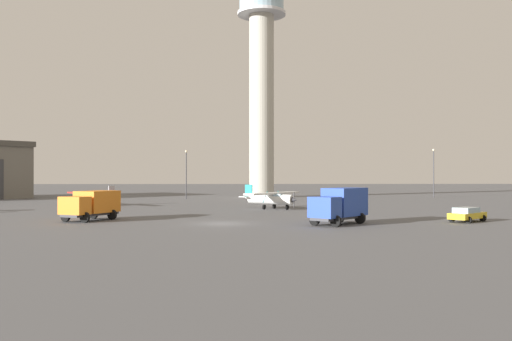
% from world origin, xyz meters
% --- Properties ---
extents(ground_plane, '(400.00, 400.00, 0.00)m').
position_xyz_m(ground_plane, '(0.00, 0.00, 0.00)').
color(ground_plane, '#545456').
extents(control_tower, '(9.36, 9.36, 44.55)m').
position_xyz_m(control_tower, '(5.81, 55.50, 24.38)').
color(control_tower, '#B2AD9E').
rests_on(control_tower, ground_plane).
extents(airplane_white, '(8.17, 9.25, 3.11)m').
position_xyz_m(airplane_white, '(5.46, 20.25, 1.45)').
color(airplane_white, white).
rests_on(airplane_white, ground_plane).
extents(airplane_red, '(8.24, 7.45, 2.81)m').
position_xyz_m(airplane_red, '(-19.00, 27.57, 1.31)').
color(airplane_red, red).
rests_on(airplane_red, ground_plane).
extents(truck_box_orange, '(4.91, 6.44, 2.84)m').
position_xyz_m(truck_box_orange, '(-12.77, 3.66, 1.59)').
color(truck_box_orange, '#38383D').
rests_on(truck_box_orange, ground_plane).
extents(truck_box_blue, '(6.01, 6.26, 3.24)m').
position_xyz_m(truck_box_blue, '(10.51, -1.10, 1.77)').
color(truck_box_blue, '#38383D').
rests_on(truck_box_blue, ground_plane).
extents(car_yellow, '(4.52, 4.26, 1.37)m').
position_xyz_m(car_yellow, '(22.86, 0.93, 0.74)').
color(car_yellow, gold).
rests_on(car_yellow, ground_plane).
extents(light_post_west, '(0.44, 0.44, 8.81)m').
position_xyz_m(light_post_west, '(-8.10, 48.91, 5.24)').
color(light_post_west, '#38383D').
rests_on(light_post_west, ground_plane).
extents(light_post_north, '(0.44, 0.44, 9.36)m').
position_xyz_m(light_post_north, '(38.94, 53.91, 5.53)').
color(light_post_north, '#38383D').
rests_on(light_post_north, ground_plane).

